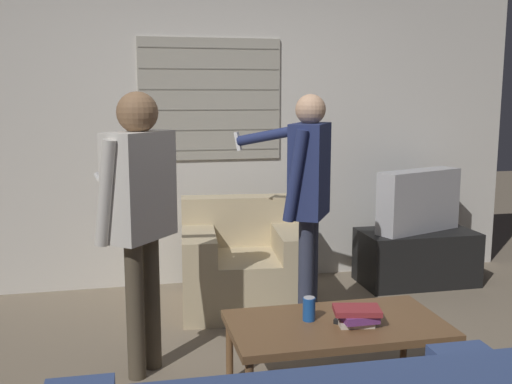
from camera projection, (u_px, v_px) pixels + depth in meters
name	position (u px, v px, depth m)	size (l,w,h in m)	color
wall_back	(219.00, 131.00, 4.97)	(5.20, 0.08, 2.55)	silver
armchair_beige	(244.00, 264.00, 4.50)	(1.00, 0.89, 0.79)	#C6B289
coffee_table	(337.00, 329.00, 3.12)	(1.12, 0.61, 0.41)	brown
tv_stand	(416.00, 257.00, 5.04)	(0.95, 0.51, 0.45)	black
tv	(419.00, 201.00, 4.96)	(0.81, 0.47, 0.51)	#B2B2B7
person_left_standing	(139.00, 199.00, 3.29)	(0.48, 0.75, 1.60)	#4C4233
person_right_standing	(307.00, 186.00, 3.85)	(0.59, 0.73, 1.58)	#33384C
book_stack	(357.00, 316.00, 3.06)	(0.26, 0.20, 0.09)	beige
soda_can	(309.00, 309.00, 3.12)	(0.07, 0.07, 0.13)	#194C9E
spare_remote	(342.00, 318.00, 3.13)	(0.12, 0.12, 0.02)	black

